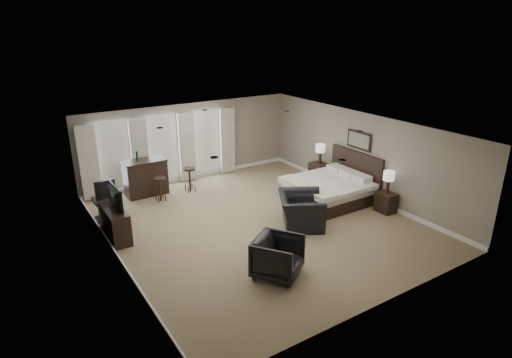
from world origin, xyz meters
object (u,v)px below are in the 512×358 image
nightstand_far (319,173)px  bar_counter (146,177)px  lamp_far (320,154)px  armchair_near (301,205)px  tv (113,206)px  bed (329,180)px  armchair_far (278,255)px  bar_stool_left (160,189)px  dresser (115,223)px  bar_stool_right (190,180)px  lamp_near (388,182)px  nightstand_near (386,202)px  desk_chair (104,199)px

nightstand_far → bar_counter: size_ratio=0.50×
nightstand_far → lamp_far: 0.66m
bar_counter → armchair_near: bearing=-57.6°
tv → armchair_near: bearing=-113.9°
lamp_far → bar_counter: lamp_far is taller
bed → armchair_far: 4.36m
nightstand_far → tv: bearing=-177.3°
armchair_near → armchair_far: size_ratio=1.35×
bed → bar_counter: bed is taller
armchair_near → armchair_far: armchair_near is taller
tv → nightstand_far: bearing=-87.3°
bed → bar_stool_left: size_ratio=2.92×
bed → dresser: bearing=169.4°
lamp_far → bar_stool_right: 4.37m
lamp_near → dresser: size_ratio=0.47×
nightstand_near → bar_counter: size_ratio=0.44×
nightstand_near → tv: size_ratio=0.57×
tv → armchair_near: (4.35, -1.93, -0.30)m
lamp_near → tv: (-6.92, 2.58, -0.03)m
armchair_near → armchair_far: 2.54m
bar_stool_left → bed: bearing=-33.1°
tv → lamp_near: bearing=-110.4°
bed → desk_chair: 6.42m
armchair_near → bar_stool_left: armchair_near is taller
tv → bar_stool_right: (2.87, 1.87, -0.47)m
armchair_near → bar_stool_left: 4.39m
nightstand_near → bar_stool_left: (-5.12, 4.21, 0.09)m
armchair_far → bar_stool_right: 5.47m
lamp_near → bar_stool_left: lamp_near is taller
armchair_near → armchair_far: (-1.92, -1.66, -0.09)m
bed → bar_stool_right: bearing=136.5°
bar_stool_left → nightstand_far: bearing=-14.4°
nightstand_near → tv: tv is taller
tv → bar_stool_left: 2.48m
desk_chair → nightstand_near: bearing=148.3°
nightstand_near → armchair_far: bearing=-167.3°
tv → armchair_far: armchair_far is taller
armchair_far → bar_stool_right: armchair_far is taller
bed → nightstand_far: 1.74m
bar_counter → lamp_near: bearing=-43.1°
armchair_near → lamp_near: bearing=-73.2°
armchair_near → nightstand_near: bearing=-73.2°
nightstand_near → lamp_far: size_ratio=0.86×
armchair_far → bar_stool_left: (-0.63, 5.22, -0.11)m
dresser → bar_counter: bearing=55.7°
lamp_near → dresser: bearing=159.6°
bed → dresser: (-6.03, 1.13, -0.30)m
nightstand_near → bar_stool_right: (-4.05, 4.44, 0.11)m
bed → armchair_far: (-3.60, -2.46, -0.22)m
tv → bar_counter: bearing=-34.3°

